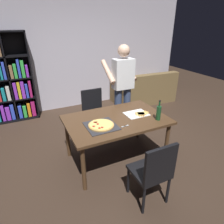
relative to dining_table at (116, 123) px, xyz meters
name	(u,v)px	position (x,y,z in m)	size (l,w,h in m)	color
ground_plane	(116,158)	(0.00, 0.00, -0.68)	(12.00, 12.00, 0.00)	#38281E
back_wall	(69,53)	(0.00, 2.60, 0.72)	(6.40, 0.10, 2.80)	#BCB7C6
dining_table	(116,123)	(0.00, 0.00, 0.00)	(1.54, 1.00, 0.75)	#4C331E
chair_near_camera	(154,170)	(0.00, -0.98, -0.16)	(0.42, 0.42, 0.90)	black
chair_far_side	(94,109)	(0.00, 0.98, -0.16)	(0.42, 0.42, 0.90)	black
couch	(144,91)	(1.90, 1.99, -0.37)	(1.74, 0.93, 0.85)	brown
person_serving_pizza	(123,85)	(0.52, 0.76, 0.32)	(0.55, 0.54, 1.75)	#38476B
pepperoni_pizza_on_tray	(101,125)	(-0.30, -0.12, 0.09)	(0.43, 0.43, 0.04)	#2D2D33
pizza_slices_on_towel	(139,114)	(0.39, -0.03, 0.08)	(0.37, 0.28, 0.03)	white
wine_bottle	(159,113)	(0.56, -0.31, 0.19)	(0.07, 0.07, 0.32)	#194723
kitchen_scissors	(121,127)	(-0.07, -0.28, 0.08)	(0.19, 0.09, 0.01)	silver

